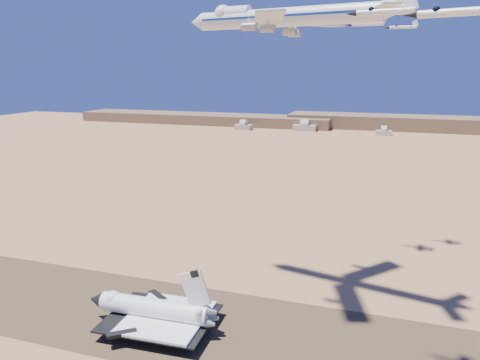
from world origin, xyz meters
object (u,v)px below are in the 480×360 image
(carrier_747, at_px, (279,17))
(chase_jet_b, at_px, (453,12))
(shuttle, at_px, (153,310))
(crew_b, at_px, (158,345))
(chase_jet_e, at_px, (367,24))
(chase_jet_f, at_px, (402,27))
(chase_jet_a, at_px, (384,12))
(crew_a, at_px, (165,340))
(crew_c, at_px, (170,346))

(carrier_747, distance_m, chase_jet_b, 75.99)
(shuttle, relative_size, carrier_747, 0.58)
(crew_b, distance_m, chase_jet_e, 143.24)
(chase_jet_f, bearing_deg, chase_jet_a, -89.63)
(shuttle, xyz_separation_m, crew_a, (7.62, -6.97, -4.81))
(crew_a, distance_m, crew_c, 3.69)
(chase_jet_e, bearing_deg, chase_jet_f, 46.06)
(chase_jet_e, bearing_deg, carrier_747, -113.52)
(crew_b, relative_size, chase_jet_a, 0.10)
(chase_jet_e, distance_m, chase_jet_f, 18.28)
(chase_jet_a, distance_m, chase_jet_b, 22.11)
(crew_b, bearing_deg, chase_jet_f, -75.32)
(crew_b, xyz_separation_m, chase_jet_e, (47.89, 93.76, 97.13))
(chase_jet_a, distance_m, chase_jet_f, 100.46)
(crew_b, bearing_deg, shuttle, -10.28)
(chase_jet_b, xyz_separation_m, chase_jet_e, (-22.49, 106.03, 7.25))
(crew_b, distance_m, chase_jet_f, 155.98)
(crew_c, height_order, chase_jet_b, chase_jet_b)
(crew_b, bearing_deg, chase_jet_e, -72.23)
(crew_c, height_order, chase_jet_f, chase_jet_f)
(shuttle, bearing_deg, carrier_747, 48.69)
(crew_a, height_order, chase_jet_f, chase_jet_f)
(crew_a, bearing_deg, crew_b, 171.46)
(shuttle, xyz_separation_m, chase_jet_a, (64.41, -4.10, 87.28))
(chase_jet_e, bearing_deg, crew_a, -113.01)
(crew_a, relative_size, crew_c, 1.09)
(chase_jet_a, distance_m, chase_jet_e, 88.80)
(carrier_747, height_order, chase_jet_a, carrier_747)
(shuttle, height_order, carrier_747, carrier_747)
(shuttle, relative_size, crew_a, 22.86)
(crew_c, bearing_deg, chase_jet_f, -64.85)
(carrier_747, bearing_deg, shuttle, -117.32)
(shuttle, distance_m, chase_jet_b, 116.81)
(shuttle, distance_m, chase_jet_f, 149.34)
(chase_jet_f, bearing_deg, shuttle, -122.79)
(shuttle, relative_size, chase_jet_f, 3.22)
(chase_jet_b, height_order, chase_jet_f, chase_jet_f)
(chase_jet_e, bearing_deg, shuttle, -118.71)
(crew_b, height_order, chase_jet_b, chase_jet_b)
(chase_jet_f, bearing_deg, crew_a, -117.88)
(crew_b, xyz_separation_m, chase_jet_f, (61.52, 105.92, 96.56))
(carrier_747, relative_size, crew_c, 43.02)
(crew_b, bearing_deg, crew_a, -62.02)
(carrier_747, xyz_separation_m, chase_jet_e, (24.74, 46.82, 1.11))
(crew_b, bearing_deg, carrier_747, -71.42)
(carrier_747, xyz_separation_m, crew_a, (-22.31, -44.18, -95.84))
(chase_jet_a, relative_size, chase_jet_f, 1.17)
(shuttle, bearing_deg, crew_a, -44.97)
(chase_jet_b, relative_size, chase_jet_f, 1.18)
(carrier_747, xyz_separation_m, chase_jet_a, (34.48, -41.31, -3.74))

